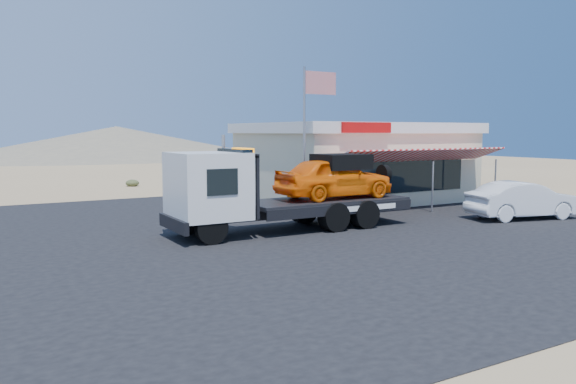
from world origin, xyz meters
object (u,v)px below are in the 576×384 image
object	(u,v)px
white_sedan	(523,200)
tow_truck	(287,186)
jerky_store	(354,161)
flagpole	(309,125)

from	to	relation	value
white_sedan	tow_truck	bearing A→B (deg)	89.53
jerky_store	flagpole	distance (m)	7.36
white_sedan	jerky_store	size ratio (longest dim) A/B	0.43
tow_truck	jerky_store	world-z (taller)	jerky_store
tow_truck	white_sedan	distance (m)	9.88
tow_truck	flagpole	world-z (taller)	flagpole
white_sedan	flagpole	world-z (taller)	flagpole
white_sedan	jerky_store	xyz separation A→B (m)	(-1.80, 8.88, 1.23)
white_sedan	flagpole	bearing A→B (deg)	73.10
white_sedan	jerky_store	distance (m)	9.14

